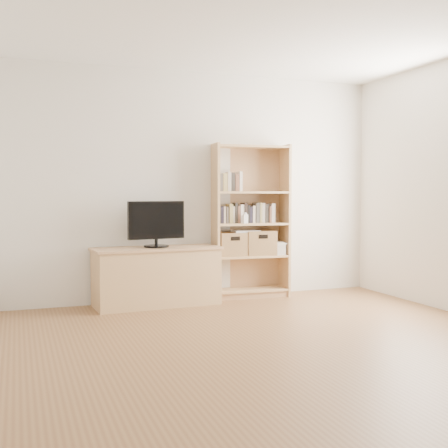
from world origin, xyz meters
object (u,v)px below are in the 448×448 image
tv_stand (157,277)px  laptop (245,231)px  television (156,224)px  bookshelf (251,221)px  basket_left (231,244)px  basket_right (259,243)px  baby_monitor (245,219)px

tv_stand → laptop: (1.08, 0.09, 0.47)m
tv_stand → television: 0.58m
tv_stand → television: television is taller
bookshelf → basket_left: (-0.24, 0.01, -0.26)m
bookshelf → basket_right: (0.11, -0.01, -0.26)m
bookshelf → tv_stand: bearing=-172.1°
tv_stand → baby_monitor: size_ratio=12.92×
basket_right → baby_monitor: bearing=-153.1°
baby_monitor → basket_left: (-0.13, 0.10, -0.29)m
tv_stand → basket_right: basket_right is taller
television → laptop: bearing=-2.4°
baby_monitor → basket_left: bearing=139.2°
bookshelf → baby_monitor: bookshelf is taller
basket_left → laptop: laptop is taller
bookshelf → television: size_ratio=2.82×
bookshelf → laptop: bookshelf is taller
bookshelf → laptop: (-0.07, -0.00, -0.12)m
television → basket_right: (1.26, 0.08, -0.25)m
television → laptop: (1.08, 0.09, -0.11)m
baby_monitor → laptop: (0.03, 0.09, -0.15)m
television → basket_right: bearing=-3.5°
television → baby_monitor: 1.04m
basket_right → laptop: laptop is taller
basket_left → bookshelf: bearing=-1.4°
tv_stand → basket_left: basket_left is taller
bookshelf → laptop: size_ratio=5.89×
tv_stand → laptop: 1.18m
television → tv_stand: bearing=0.0°
tv_stand → basket_left: bearing=2.5°
laptop → basket_right: bearing=-2.5°
baby_monitor → basket_left: 0.34m
television → basket_left: television is taller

